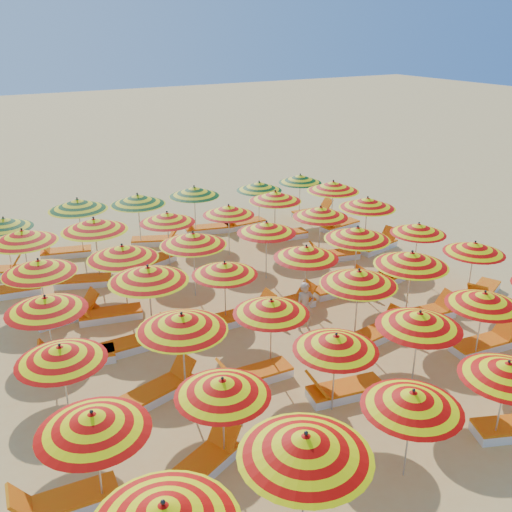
% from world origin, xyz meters
% --- Properties ---
extents(ground, '(120.00, 120.00, 0.00)m').
position_xyz_m(ground, '(0.00, 0.00, 0.00)').
color(ground, '#DCB262').
rests_on(ground, ground).
extents(umbrella_1, '(2.55, 2.55, 2.17)m').
position_xyz_m(umbrella_1, '(-3.36, -6.88, 1.91)').
color(umbrella_1, silver).
rests_on(umbrella_1, ground).
extents(umbrella_2, '(2.32, 2.32, 1.88)m').
position_xyz_m(umbrella_2, '(-0.95, -6.60, 1.65)').
color(umbrella_2, silver).
rests_on(umbrella_2, ground).
extents(umbrella_3, '(2.20, 2.20, 1.87)m').
position_xyz_m(umbrella_3, '(1.24, -6.80, 1.65)').
color(umbrella_3, silver).
rests_on(umbrella_3, ground).
extents(umbrella_6, '(2.42, 2.42, 1.98)m').
position_xyz_m(umbrella_6, '(-5.89, -4.59, 1.74)').
color(umbrella_6, silver).
rests_on(umbrella_6, ground).
extents(umbrella_7, '(2.31, 2.31, 1.86)m').
position_xyz_m(umbrella_7, '(-3.61, -4.64, 1.63)').
color(umbrella_7, silver).
rests_on(umbrella_7, ground).
extents(umbrella_8, '(2.25, 2.25, 1.87)m').
position_xyz_m(umbrella_8, '(-0.93, -4.41, 1.65)').
color(umbrella_8, silver).
rests_on(umbrella_8, ground).
extents(umbrella_9, '(2.42, 2.42, 1.97)m').
position_xyz_m(umbrella_9, '(1.09, -4.67, 1.73)').
color(umbrella_9, silver).
rests_on(umbrella_9, ground).
extents(umbrella_10, '(2.03, 2.03, 1.87)m').
position_xyz_m(umbrella_10, '(3.27, -4.56, 1.65)').
color(umbrella_10, silver).
rests_on(umbrella_10, ground).
extents(umbrella_12, '(2.20, 2.20, 1.89)m').
position_xyz_m(umbrella_12, '(-5.88, -2.12, 1.66)').
color(umbrella_12, silver).
rests_on(umbrella_12, ground).
extents(umbrella_13, '(2.39, 2.39, 2.07)m').
position_xyz_m(umbrella_13, '(-3.43, -2.39, 1.82)').
color(umbrella_13, silver).
rests_on(umbrella_13, ground).
extents(umbrella_14, '(1.91, 1.91, 1.87)m').
position_xyz_m(umbrella_14, '(-1.27, -2.43, 1.65)').
color(umbrella_14, silver).
rests_on(umbrella_14, ground).
extents(umbrella_15, '(1.96, 1.96, 2.05)m').
position_xyz_m(umbrella_15, '(1.26, -2.41, 1.81)').
color(umbrella_15, silver).
rests_on(umbrella_15, ground).
extents(umbrella_16, '(2.57, 2.57, 2.10)m').
position_xyz_m(umbrella_16, '(3.18, -2.24, 1.85)').
color(umbrella_16, silver).
rests_on(umbrella_16, ground).
extents(umbrella_17, '(2.02, 2.02, 1.86)m').
position_xyz_m(umbrella_17, '(5.75, -2.14, 1.63)').
color(umbrella_17, silver).
rests_on(umbrella_17, ground).
extents(umbrella_18, '(2.39, 2.39, 1.96)m').
position_xyz_m(umbrella_18, '(-5.73, 0.11, 1.73)').
color(umbrella_18, silver).
rests_on(umbrella_18, ground).
extents(umbrella_19, '(2.44, 2.44, 2.13)m').
position_xyz_m(umbrella_19, '(-3.24, 0.21, 1.88)').
color(umbrella_19, silver).
rests_on(umbrella_19, ground).
extents(umbrella_20, '(2.25, 2.25, 1.86)m').
position_xyz_m(umbrella_20, '(-1.21, 0.06, 1.64)').
color(umbrella_20, silver).
rests_on(umbrella_20, ground).
extents(umbrella_21, '(2.39, 2.39, 1.95)m').
position_xyz_m(umbrella_21, '(1.22, -0.18, 1.71)').
color(umbrella_21, silver).
rests_on(umbrella_21, ground).
extents(umbrella_22, '(2.04, 2.04, 2.10)m').
position_xyz_m(umbrella_22, '(3.20, 0.04, 1.85)').
color(umbrella_22, silver).
rests_on(umbrella_22, ground).
extents(umbrella_23, '(2.18, 2.18, 1.86)m').
position_xyz_m(umbrella_23, '(5.54, -0.13, 1.63)').
color(umbrella_23, silver).
rests_on(umbrella_23, ground).
extents(umbrella_24, '(2.25, 2.25, 2.03)m').
position_xyz_m(umbrella_24, '(-5.48, 2.27, 1.79)').
color(umbrella_24, silver).
rests_on(umbrella_24, ground).
extents(umbrella_25, '(2.45, 2.45, 2.09)m').
position_xyz_m(umbrella_25, '(-3.31, 2.07, 1.84)').
color(umbrella_25, silver).
rests_on(umbrella_25, ground).
extents(umbrella_26, '(2.38, 2.38, 2.08)m').
position_xyz_m(umbrella_26, '(-1.22, 2.05, 1.83)').
color(umbrella_26, silver).
rests_on(umbrella_26, ground).
extents(umbrella_27, '(1.99, 1.99, 1.97)m').
position_xyz_m(umbrella_27, '(1.28, 2.09, 1.74)').
color(umbrella_27, silver).
rests_on(umbrella_27, ground).
extents(umbrella_28, '(2.22, 2.22, 2.00)m').
position_xyz_m(umbrella_28, '(3.62, 2.48, 1.76)').
color(umbrella_28, silver).
rests_on(umbrella_28, ground).
extents(umbrella_29, '(2.39, 2.39, 2.09)m').
position_xyz_m(umbrella_29, '(5.50, 2.32, 1.84)').
color(umbrella_29, silver).
rests_on(umbrella_29, ground).
extents(umbrella_30, '(2.29, 2.29, 2.11)m').
position_xyz_m(umbrella_30, '(-5.49, 4.68, 1.86)').
color(umbrella_30, silver).
rests_on(umbrella_30, ground).
extents(umbrella_31, '(2.40, 2.40, 2.16)m').
position_xyz_m(umbrella_31, '(-3.43, 4.54, 1.90)').
color(umbrella_31, silver).
rests_on(umbrella_31, ground).
extents(umbrella_32, '(2.25, 2.25, 1.94)m').
position_xyz_m(umbrella_32, '(-1.02, 4.62, 1.71)').
color(umbrella_32, silver).
rests_on(umbrella_32, ground).
extents(umbrella_33, '(2.23, 2.23, 1.90)m').
position_xyz_m(umbrella_33, '(1.16, 4.44, 1.67)').
color(umbrella_33, silver).
rests_on(umbrella_33, ground).
extents(umbrella_34, '(2.21, 2.21, 2.04)m').
position_xyz_m(umbrella_34, '(3.22, 4.74, 1.80)').
color(umbrella_34, silver).
rests_on(umbrella_34, ground).
extents(umbrella_35, '(2.20, 2.20, 2.13)m').
position_xyz_m(umbrella_35, '(5.71, 4.58, 1.87)').
color(umbrella_35, silver).
rests_on(umbrella_35, ground).
extents(umbrella_36, '(2.36, 2.36, 1.90)m').
position_xyz_m(umbrella_36, '(-5.75, 6.81, 1.67)').
color(umbrella_36, silver).
rests_on(umbrella_36, ground).
extents(umbrella_37, '(2.19, 2.19, 2.13)m').
position_xyz_m(umbrella_37, '(-3.34, 7.00, 1.88)').
color(umbrella_37, silver).
rests_on(umbrella_37, ground).
extents(umbrella_38, '(2.42, 2.42, 2.08)m').
position_xyz_m(umbrella_38, '(-1.31, 6.70, 1.83)').
color(umbrella_38, silver).
rests_on(umbrella_38, ground).
extents(umbrella_39, '(1.93, 1.93, 2.02)m').
position_xyz_m(umbrella_39, '(0.94, 6.85, 1.78)').
color(umbrella_39, silver).
rests_on(umbrella_39, ground).
extents(umbrella_40, '(2.38, 2.38, 1.91)m').
position_xyz_m(umbrella_40, '(3.61, 6.60, 1.68)').
color(umbrella_40, silver).
rests_on(umbrella_40, ground).
extents(umbrella_41, '(2.00, 2.00, 1.90)m').
position_xyz_m(umbrella_41, '(5.69, 6.80, 1.67)').
color(umbrella_41, silver).
rests_on(umbrella_41, ground).
extents(lounger_3, '(1.77, 0.70, 0.69)m').
position_xyz_m(lounger_3, '(-6.49, -4.37, 0.15)').
color(lounger_3, white).
rests_on(lounger_3, ground).
extents(lounger_4, '(1.82, 1.22, 0.69)m').
position_xyz_m(lounger_4, '(-4.11, -4.72, 0.15)').
color(lounger_4, white).
rests_on(lounger_4, ground).
extents(lounger_5, '(1.81, 0.87, 0.69)m').
position_xyz_m(lounger_5, '(-0.43, -4.16, 0.15)').
color(lounger_5, white).
rests_on(lounger_5, ground).
extents(lounger_6, '(1.79, 0.77, 0.69)m').
position_xyz_m(lounger_6, '(3.87, -4.35, 0.15)').
color(lounger_6, white).
rests_on(lounger_6, ground).
extents(lounger_7, '(1.82, 1.01, 0.69)m').
position_xyz_m(lounger_7, '(-3.94, -2.14, 0.15)').
color(lounger_7, white).
rests_on(lounger_7, ground).
extents(lounger_8, '(1.76, 0.67, 0.69)m').
position_xyz_m(lounger_8, '(-1.87, -2.67, 0.15)').
color(lounger_8, white).
rests_on(lounger_8, ground).
extents(lounger_9, '(1.79, 0.79, 0.69)m').
position_xyz_m(lounger_9, '(1.86, -2.61, 0.15)').
color(lounger_9, white).
rests_on(lounger_9, ground).
extents(lounger_10, '(1.79, 0.79, 0.69)m').
position_xyz_m(lounger_10, '(3.78, -2.45, 0.15)').
color(lounger_10, white).
rests_on(lounger_10, ground).
extents(lounger_11, '(1.82, 1.25, 0.69)m').
position_xyz_m(lounger_11, '(6.26, -2.29, 0.15)').
color(lounger_11, white).
rests_on(lounger_11, ground).
extents(lounger_12, '(1.81, 0.90, 0.69)m').
position_xyz_m(lounger_12, '(-5.22, 0.07, 0.15)').
color(lounger_12, white).
rests_on(lounger_12, ground).
extents(lounger_13, '(1.74, 0.60, 0.69)m').
position_xyz_m(lounger_13, '(-3.74, 0.04, 0.15)').
color(lounger_13, white).
rests_on(lounger_13, ground).
extents(lounger_14, '(1.74, 0.59, 0.69)m').
position_xyz_m(lounger_14, '(-0.61, -0.01, 0.15)').
color(lounger_14, white).
rests_on(lounger_14, ground).
extents(lounger_15, '(1.74, 0.59, 0.69)m').
position_xyz_m(lounger_15, '(0.72, -0.06, 0.15)').
color(lounger_15, white).
rests_on(lounger_15, ground).
extents(lounger_16, '(1.76, 0.66, 0.69)m').
position_xyz_m(lounger_16, '(2.70, 0.07, 0.15)').
color(lounger_16, white).
rests_on(lounger_16, ground).
extents(lounger_17, '(1.82, 0.94, 0.69)m').
position_xyz_m(lounger_17, '(4.94, 0.00, 0.15)').
color(lounger_17, white).
rests_on(lounger_17, ground).
extents(lounger_18, '(1.79, 0.79, 0.69)m').
position_xyz_m(lounger_18, '(-4.88, 2.42, 0.15)').
color(lounger_18, white).
rests_on(lounger_18, ground).
extents(lounger_19, '(1.81, 0.92, 0.69)m').
position_xyz_m(lounger_19, '(-3.91, 1.89, 0.15)').
color(lounger_19, white).
rests_on(lounger_19, ground).
extents(lounger_20, '(1.82, 0.93, 0.69)m').
position_xyz_m(lounger_20, '(4.12, 2.30, 0.15)').
color(lounger_20, white).
rests_on(lounger_20, ground).
extents(lounger_21, '(1.81, 0.92, 0.69)m').
position_xyz_m(lounger_21, '(6.10, 2.26, 0.15)').
color(lounger_21, white).
rests_on(lounger_21, ground).
extents(lounger_22, '(1.80, 0.83, 0.69)m').
position_xyz_m(lounger_22, '(-6.09, 4.83, 0.15)').
color(lounger_22, white).
rests_on(lounger_22, ground).
extents(lounger_23, '(1.83, 1.15, 0.69)m').
position_xyz_m(lounger_23, '(-4.02, 4.50, 0.15)').
color(lounger_23, white).
rests_on(lounger_23, ground).
extents(lounger_24, '(1.83, 1.13, 0.69)m').
position_xyz_m(lounger_24, '(-1.61, 4.84, 0.15)').
color(lounger_24, white).
rests_on(lounger_24, ground).
extents(lounger_25, '(1.79, 0.80, 0.69)m').
position_xyz_m(lounger_25, '(3.72, 4.90, 0.15)').
color(lounger_25, white).
rests_on(lounger_25, ground).
extents(lounger_26, '(1.79, 0.79, 0.69)m').
position_xyz_m(lounger_26, '(6.22, 4.73, 0.15)').
color(lounger_26, white).
rests_on(lounger_26, ground).
extents(lounger_28, '(1.82, 1.00, 0.69)m').
position_xyz_m(lounger_28, '(-3.94, 7.21, 0.15)').
color(lounger_28, white).
rests_on(lounger_28, ground).
extents(lounger_29, '(1.82, 1.21, 0.69)m').
position_xyz_m(lounger_29, '(-0.72, 6.73, 0.15)').
color(lounger_29, white).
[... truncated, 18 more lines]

